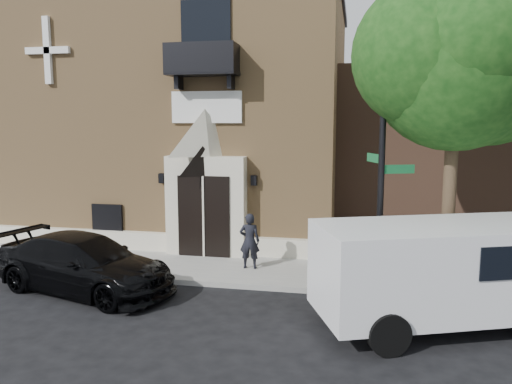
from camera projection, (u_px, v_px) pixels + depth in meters
ground at (213, 287)px, 13.47m from camera, size 120.00×120.00×0.00m
sidewalk at (260, 271)px, 14.72m from camera, size 42.00×3.00×0.15m
church at (196, 117)px, 21.13m from camera, size 12.20×11.01×9.30m
street_tree_left at (458, 61)px, 11.81m from camera, size 4.97×4.38×7.77m
black_sedan at (84, 264)px, 13.09m from camera, size 5.49×3.36×1.49m
cargo_van at (456, 270)px, 10.74m from camera, size 6.00×4.08×2.28m
street_sign at (382, 173)px, 12.40m from camera, size 1.17×0.91×6.03m
fire_hydrant at (500, 284)px, 12.18m from camera, size 0.41×0.33×0.71m
planter at (199, 243)px, 16.26m from camera, size 0.77×0.71×0.73m
pedestrian_near at (250, 241)px, 14.63m from camera, size 0.62×0.43×1.64m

